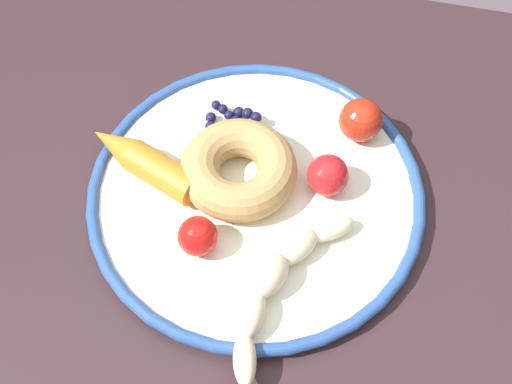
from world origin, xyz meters
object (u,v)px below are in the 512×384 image
Objects in this scene: tomato_mid at (328,175)px; dining_table at (211,277)px; donut at (239,169)px; carrot_orange at (143,161)px; banana at (277,281)px; blueberry_pile at (233,120)px; tomato_far at (196,236)px; plate at (256,194)px; tomato_near at (361,120)px.

dining_table is at bearing 34.33° from tomato_mid.
dining_table is 11.14× the size of donut.
tomato_mid is (-0.10, -0.07, 0.13)m from dining_table.
dining_table is 0.15m from carrot_orange.
carrot_orange is at bearing -31.57° from banana.
banana is 1.62× the size of donut.
tomato_mid is at bearing -172.38° from donut.
tomato_far reaches higher than blueberry_pile.
dining_table is 0.15m from banana.
dining_table is 0.18m from tomato_mid.
blueberry_pile is at bearing -60.97° from plate.
tomato_near is (-0.09, -0.09, 0.02)m from plate.
tomato_near reaches higher than tomato_far.
carrot_orange is at bearing 24.74° from tomato_near.
tomato_near is 0.07m from tomato_mid.
blueberry_pile is at bearing -64.19° from banana.
tomato_mid reaches higher than tomato_far.
tomato_mid reaches higher than dining_table.
blueberry_pile is 0.12m from tomato_mid.
tomato_far is at bearing -17.29° from banana.
dining_table is 6.88× the size of banana.
banana is 1.43× the size of carrot_orange.
banana is at bearing 77.49° from tomato_mid.
tomato_near is (-0.11, -0.08, 0.00)m from donut.
tomato_far is (0.13, 0.16, -0.00)m from tomato_near.
tomato_near is 0.20m from tomato_far.
carrot_orange is 0.10m from tomato_far.
carrot_orange is 0.22m from tomato_near.
plate is at bearing -127.81° from dining_table.
carrot_orange is at bearing -0.27° from plate.
carrot_orange is (0.15, -0.09, 0.00)m from banana.
tomato_far is (0.04, 0.07, 0.02)m from plate.
plate is (-0.04, -0.05, 0.11)m from dining_table.
tomato_near is 1.09× the size of tomato_mid.
plate is 0.09m from blueberry_pile.
banana is 0.18m from carrot_orange.
plate is at bearing -66.91° from banana.
blueberry_pile is at bearing -71.08° from donut.
tomato_far is (0.02, 0.08, -0.00)m from donut.
tomato_far is at bearing 85.08° from dining_table.
donut reaches higher than banana.
carrot_orange is at bearing 5.75° from donut.
blueberry_pile is (0.08, -0.17, -0.01)m from banana.
banana is (-0.04, 0.09, 0.02)m from plate.
tomato_mid is 1.09× the size of tomato_far.
tomato_mid is (-0.11, 0.05, 0.01)m from blueberry_pile.
banana is at bearing 162.71° from tomato_far.
tomato_far reaches higher than banana.
plate is 0.07m from tomato_mid.
banana is 0.12m from donut.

